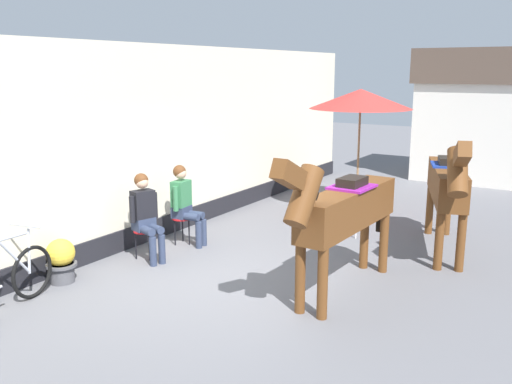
# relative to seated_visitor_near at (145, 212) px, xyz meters

# --- Properties ---
(ground_plane) EXTENTS (40.00, 40.00, 0.00)m
(ground_plane) POSITION_rel_seated_visitor_near_xyz_m (1.74, 2.94, -0.78)
(ground_plane) COLOR slate
(pub_facade_wall) EXTENTS (0.34, 14.00, 3.40)m
(pub_facade_wall) POSITION_rel_seated_visitor_near_xyz_m (-0.81, 1.44, 0.76)
(pub_facade_wall) COLOR beige
(pub_facade_wall) RESTS_ON ground_plane
(distant_cottage) EXTENTS (3.40, 2.60, 3.50)m
(distant_cottage) POSITION_rel_seated_visitor_near_xyz_m (3.14, 9.85, 1.02)
(distant_cottage) COLOR silver
(distant_cottage) RESTS_ON ground_plane
(seated_visitor_near) EXTENTS (0.61, 0.48, 1.39)m
(seated_visitor_near) POSITION_rel_seated_visitor_near_xyz_m (0.00, 0.00, 0.00)
(seated_visitor_near) COLOR red
(seated_visitor_near) RESTS_ON ground_plane
(seated_visitor_far) EXTENTS (0.61, 0.49, 1.39)m
(seated_visitor_far) POSITION_rel_seated_visitor_near_xyz_m (0.02, 0.94, 0.00)
(seated_visitor_far) COLOR red
(seated_visitor_far) RESTS_ON ground_plane
(saddled_horse_near) EXTENTS (0.53, 3.00, 2.06)m
(saddled_horse_near) POSITION_rel_seated_visitor_near_xyz_m (3.17, 0.40, 0.38)
(saddled_horse_near) COLOR brown
(saddled_horse_near) RESTS_ON ground_plane
(saddled_horse_far) EXTENTS (1.25, 2.87, 2.06)m
(saddled_horse_far) POSITION_rel_seated_visitor_near_xyz_m (3.90, 2.87, 0.38)
(saddled_horse_far) COLOR brown
(saddled_horse_far) RESTS_ON ground_plane
(flower_planter_near) EXTENTS (0.43, 0.43, 0.64)m
(flower_planter_near) POSITION_rel_seated_visitor_near_xyz_m (-0.35, -1.36, -0.44)
(flower_planter_near) COLOR #4C4C51
(flower_planter_near) RESTS_ON ground_plane
(leaning_bicycle) EXTENTS (0.54, 1.74, 1.02)m
(leaning_bicycle) POSITION_rel_seated_visitor_near_xyz_m (-0.13, -2.43, -0.38)
(leaning_bicycle) COLOR black
(leaning_bicycle) RESTS_ON ground_plane
(cafe_parasol) EXTENTS (2.10, 2.10, 2.58)m
(cafe_parasol) POSITION_rel_seated_visitor_near_xyz_m (1.66, 4.63, 1.59)
(cafe_parasol) COLOR black
(cafe_parasol) RESTS_ON ground_plane
(spare_stool_white) EXTENTS (0.32, 0.32, 0.46)m
(spare_stool_white) POSITION_rel_seated_visitor_near_xyz_m (2.25, 2.83, -0.38)
(spare_stool_white) COLOR white
(spare_stool_white) RESTS_ON ground_plane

